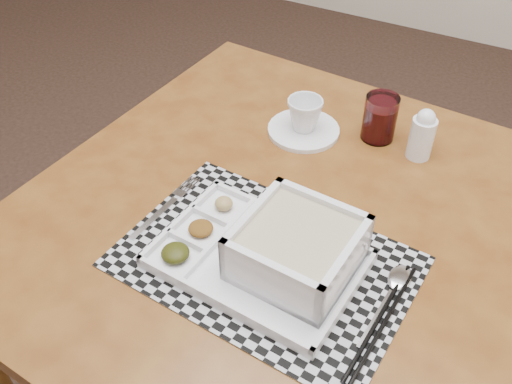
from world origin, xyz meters
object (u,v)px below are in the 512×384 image
at_px(dining_table, 294,244).
at_px(cup, 305,114).
at_px(juice_glass, 380,119).
at_px(creamer_bottle, 422,135).
at_px(serving_tray, 284,252).

relative_size(dining_table, cup, 13.71).
xyz_separation_m(juice_glass, creamer_bottle, (0.09, -0.02, 0.01)).
bearing_deg(juice_glass, serving_tray, -92.08).
bearing_deg(juice_glass, cup, -158.59).
bearing_deg(cup, dining_table, -83.04).
relative_size(serving_tray, juice_glass, 3.49).
relative_size(cup, juice_glass, 0.77).
height_order(dining_table, creamer_bottle, creamer_bottle).
bearing_deg(cup, serving_tray, -84.80).
xyz_separation_m(cup, creamer_bottle, (0.23, 0.03, 0.01)).
xyz_separation_m(serving_tray, cup, (-0.13, 0.35, 0.01)).
height_order(dining_table, juice_glass, juice_glass).
distance_m(serving_tray, juice_glass, 0.41).
distance_m(dining_table, serving_tray, 0.17).
distance_m(cup, juice_glass, 0.15).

